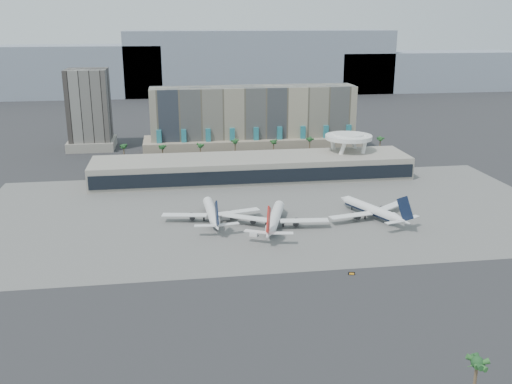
{
  "coord_description": "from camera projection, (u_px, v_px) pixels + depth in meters",
  "views": [
    {
      "loc": [
        -41.88,
        -184.41,
        83.58
      ],
      "look_at": [
        -8.41,
        40.0,
        13.99
      ],
      "focal_mm": 40.0,
      "sensor_mm": 36.0,
      "label": 1
    }
  ],
  "objects": [
    {
      "name": "service_vehicle_a",
      "position": [
        224.0,
        217.0,
        245.74
      ],
      "size": [
        5.2,
        2.79,
        2.47
      ],
      "primitive_type": "cube",
      "rotation": [
        0.0,
        0.0,
        0.06
      ],
      "color": "white",
      "rests_on": "ground"
    },
    {
      "name": "palm_row",
      "position": [
        256.0,
        145.0,
        339.81
      ],
      "size": [
        157.8,
        2.8,
        13.1
      ],
      "color": "brown",
      "rests_on": "ground"
    },
    {
      "name": "airliner_right",
      "position": [
        373.0,
        210.0,
        246.72
      ],
      "size": [
        39.97,
        41.16,
        15.18
      ],
      "rotation": [
        0.0,
        0.0,
        0.42
      ],
      "color": "white",
      "rests_on": "ground"
    },
    {
      "name": "airliner_left",
      "position": [
        212.0,
        212.0,
        243.47
      ],
      "size": [
        42.56,
        43.85,
        15.13
      ],
      "rotation": [
        0.0,
        0.0,
        0.04
      ],
      "color": "white",
      "rests_on": "ground"
    },
    {
      "name": "office_tower",
      "position": [
        90.0,
        114.0,
        373.78
      ],
      "size": [
        30.0,
        30.0,
        52.0
      ],
      "color": "black",
      "rests_on": "ground"
    },
    {
      "name": "terminal",
      "position": [
        252.0,
        167.0,
        306.74
      ],
      "size": [
        170.0,
        32.5,
        14.5
      ],
      "color": "#9C9689",
      "rests_on": "ground"
    },
    {
      "name": "ground",
      "position": [
        295.0,
        260.0,
        204.79
      ],
      "size": [
        900.0,
        900.0,
        0.0
      ],
      "primitive_type": "plane",
      "color": "#232326",
      "rests_on": "ground"
    },
    {
      "name": "airliner_centre",
      "position": [
        275.0,
        218.0,
        235.97
      ],
      "size": [
        43.42,
        44.96,
        16.0
      ],
      "rotation": [
        0.0,
        0.0,
        -0.3
      ],
      "color": "white",
      "rests_on": "ground"
    },
    {
      "name": "hotel",
      "position": [
        253.0,
        126.0,
        366.2
      ],
      "size": [
        140.0,
        30.0,
        42.0
      ],
      "color": "gray",
      "rests_on": "ground"
    },
    {
      "name": "mountain_ridge",
      "position": [
        232.0,
        67.0,
        644.38
      ],
      "size": [
        680.0,
        60.0,
        70.0
      ],
      "color": "gray",
      "rests_on": "ground"
    },
    {
      "name": "taxiway_sign",
      "position": [
        352.0,
        273.0,
        193.14
      ],
      "size": [
        2.25,
        0.68,
        1.01
      ],
      "rotation": [
        0.0,
        0.0,
        -0.17
      ],
      "color": "black",
      "rests_on": "ground"
    },
    {
      "name": "near_palm_b",
      "position": [
        477.0,
        368.0,
        122.88
      ],
      "size": [
        6.0,
        6.0,
        14.0
      ],
      "color": "brown",
      "rests_on": "ground"
    },
    {
      "name": "apron_pad",
      "position": [
        270.0,
        211.0,
        256.79
      ],
      "size": [
        260.0,
        130.0,
        0.06
      ],
      "primitive_type": "cube",
      "color": "#5B5B59",
      "rests_on": "ground"
    },
    {
      "name": "saucer_structure",
      "position": [
        348.0,
        140.0,
        316.83
      ],
      "size": [
        26.0,
        26.0,
        21.89
      ],
      "color": "white",
      "rests_on": "ground"
    },
    {
      "name": "service_vehicle_b",
      "position": [
        254.0,
        234.0,
        227.24
      ],
      "size": [
        3.5,
        2.83,
        1.57
      ],
      "primitive_type": "cube",
      "rotation": [
        0.0,
        0.0,
        -0.42
      ],
      "color": "white",
      "rests_on": "ground"
    }
  ]
}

